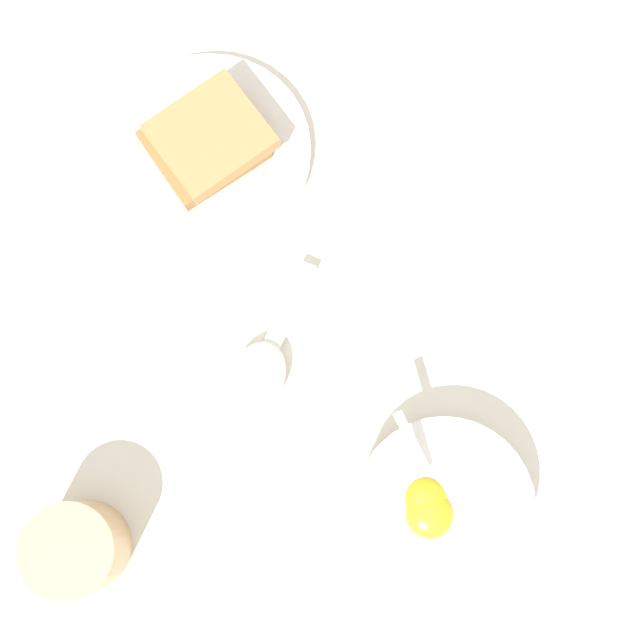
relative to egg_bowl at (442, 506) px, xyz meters
name	(u,v)px	position (x,y,z in m)	size (l,w,h in m)	color
ground_plane	(289,363)	(-0.14, 0.09, -0.02)	(3.00, 3.00, 0.00)	silver
egg_bowl	(442,506)	(0.00, 0.00, 0.00)	(0.14, 0.14, 0.07)	white
toast_plate	(208,152)	(-0.24, 0.26, -0.02)	(0.18, 0.18, 0.01)	white
toast_sandwich	(207,141)	(-0.24, 0.26, 0.01)	(0.12, 0.12, 0.03)	brown
soup_spoon	(262,367)	(-0.16, 0.09, -0.01)	(0.06, 0.14, 0.03)	white
drinking_cup	(76,549)	(-0.27, -0.08, 0.01)	(0.07, 0.07, 0.07)	tan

